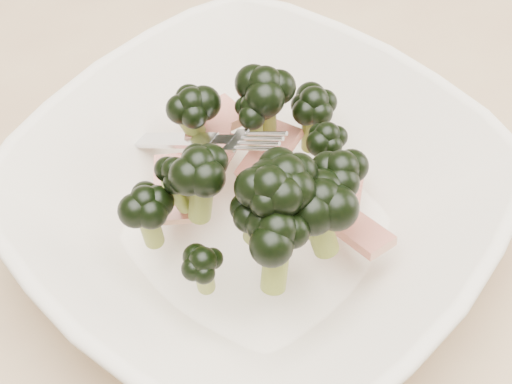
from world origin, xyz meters
The scene contains 2 objects.
dining_table centered at (0.00, 0.00, 0.65)m, with size 1.20×0.80×0.75m.
broccoli_dish centered at (0.02, -0.03, 0.79)m, with size 0.39×0.39×0.13m.
Camera 1 is at (-0.11, -0.27, 1.18)m, focal length 50.00 mm.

